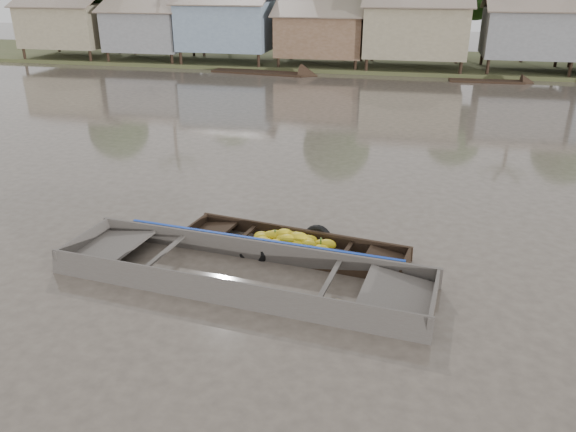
# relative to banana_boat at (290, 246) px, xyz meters

# --- Properties ---
(ground) EXTENTS (120.00, 120.00, 0.00)m
(ground) POSITION_rel_banana_boat_xyz_m (-0.15, -1.18, -0.14)
(ground) COLOR #4A4138
(ground) RESTS_ON ground
(riverbank) EXTENTS (120.00, 12.47, 10.22)m
(riverbank) POSITION_rel_banana_boat_xyz_m (2.87, 30.69, 2.93)
(riverbank) COLOR #384723
(riverbank) RESTS_ON ground
(banana_boat) EXTENTS (5.47, 2.13, 0.76)m
(banana_boat) POSITION_rel_banana_boat_xyz_m (0.00, 0.00, 0.00)
(banana_boat) COLOR black
(banana_boat) RESTS_ON ground
(viewer_boat) EXTENTS (8.27, 2.99, 0.65)m
(viewer_boat) POSITION_rel_banana_boat_xyz_m (-0.69, -1.52, -0.07)
(viewer_boat) COLOR #47403C
(viewer_boat) RESTS_ON ground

